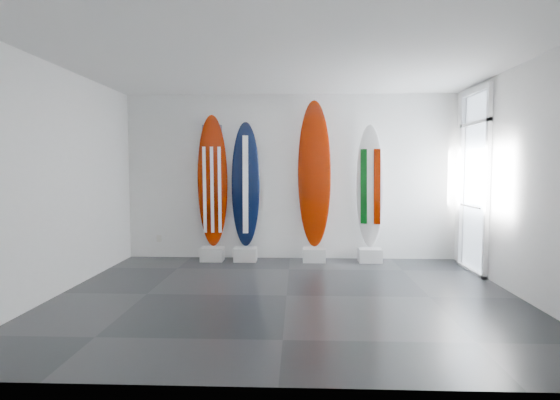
{
  "coord_description": "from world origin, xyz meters",
  "views": [
    {
      "loc": [
        0.14,
        -5.83,
        1.66
      ],
      "look_at": [
        -0.14,
        1.4,
        1.16
      ],
      "focal_mm": 29.14,
      "sensor_mm": 36.0,
      "label": 1
    }
  ],
  "objects_px": {
    "surfboard_navy": "(246,185)",
    "surfboard_usa": "(213,182)",
    "surfboard_swiss": "(314,175)",
    "surfboard_italy": "(370,187)"
  },
  "relations": [
    {
      "from": "surfboard_usa",
      "to": "surfboard_italy",
      "type": "height_order",
      "value": "surfboard_usa"
    },
    {
      "from": "surfboard_navy",
      "to": "surfboard_swiss",
      "type": "bearing_deg",
      "value": -7.92
    },
    {
      "from": "surfboard_italy",
      "to": "surfboard_usa",
      "type": "bearing_deg",
      "value": -158.96
    },
    {
      "from": "surfboard_usa",
      "to": "surfboard_swiss",
      "type": "bearing_deg",
      "value": -6.12
    },
    {
      "from": "surfboard_usa",
      "to": "surfboard_navy",
      "type": "height_order",
      "value": "surfboard_usa"
    },
    {
      "from": "surfboard_navy",
      "to": "surfboard_usa",
      "type": "bearing_deg",
      "value": 172.08
    },
    {
      "from": "surfboard_navy",
      "to": "surfboard_italy",
      "type": "distance_m",
      "value": 2.22
    },
    {
      "from": "surfboard_usa",
      "to": "surfboard_swiss",
      "type": "distance_m",
      "value": 1.83
    },
    {
      "from": "surfboard_swiss",
      "to": "surfboard_usa",
      "type": "bearing_deg",
      "value": -170.34
    },
    {
      "from": "surfboard_usa",
      "to": "surfboard_swiss",
      "type": "xyz_separation_m",
      "value": [
        1.83,
        0.0,
        0.12
      ]
    }
  ]
}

